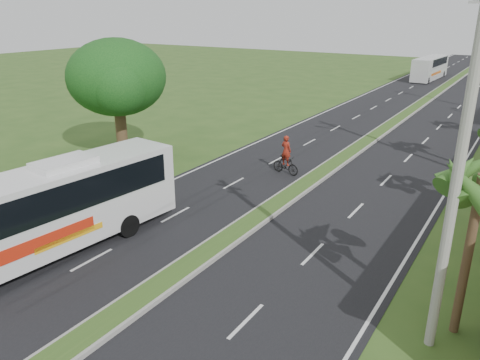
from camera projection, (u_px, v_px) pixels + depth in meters
The scene contains 10 objects.
ground at pixel (161, 288), 16.24m from camera, with size 180.00×180.00×0.00m, color #30511D.
road_asphalt at pixel (356, 150), 32.08m from camera, with size 14.00×160.00×0.02m, color black.
median_strip at pixel (356, 149), 32.04m from camera, with size 1.20×160.00×0.18m.
lane_edge_left at pixel (271, 136), 35.46m from camera, with size 0.12×160.00×0.01m, color silver.
lane_edge_right at pixel (462, 167), 28.70m from camera, with size 0.12×160.00×0.01m, color silver.
shade_tree at pixel (116, 80), 28.55m from camera, with size 6.30×6.00×7.54m.
utility_pole_a at pixel (461, 156), 11.59m from camera, with size 1.60×0.28×11.00m.
coach_bus_main at pixel (44, 208), 17.64m from camera, with size 3.50×11.60×3.69m.
coach_bus_far at pixel (430, 67), 63.53m from camera, with size 2.74×10.35×2.98m.
motorcyclist at pixel (286, 160), 27.14m from camera, with size 1.85×0.80×2.32m.
Camera 1 is at (9.83, -10.29, 9.11)m, focal length 35.00 mm.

